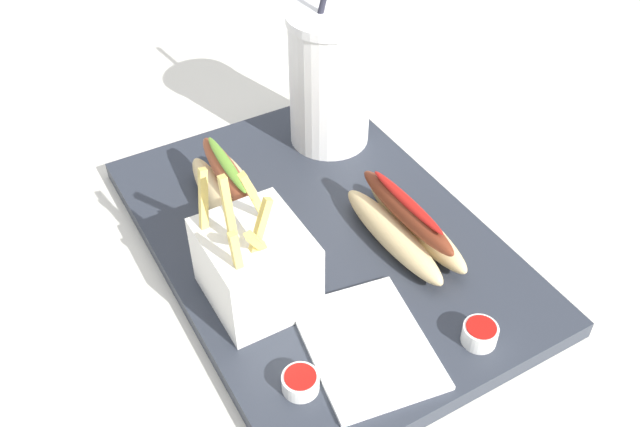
# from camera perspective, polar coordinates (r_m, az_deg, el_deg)

# --- Properties ---
(ground_plane) EXTENTS (2.40, 2.40, 0.02)m
(ground_plane) POSITION_cam_1_polar(r_m,az_deg,el_deg) (0.77, 0.00, -3.30)
(ground_plane) COLOR silver
(food_tray) EXTENTS (0.47, 0.33, 0.02)m
(food_tray) POSITION_cam_1_polar(r_m,az_deg,el_deg) (0.76, 0.00, -2.24)
(food_tray) COLOR #2D333D
(food_tray) RESTS_ON ground_plane
(soda_cup) EXTENTS (0.10, 0.10, 0.25)m
(soda_cup) POSITION_cam_1_polar(r_m,az_deg,el_deg) (0.84, 0.83, 10.93)
(soda_cup) COLOR white
(soda_cup) RESTS_ON food_tray
(fries_basket) EXTENTS (0.10, 0.09, 0.15)m
(fries_basket) POSITION_cam_1_polar(r_m,az_deg,el_deg) (0.66, -5.32, -4.20)
(fries_basket) COLOR white
(fries_basket) RESTS_ON food_tray
(hot_dog_1) EXTENTS (0.16, 0.06, 0.07)m
(hot_dog_1) POSITION_cam_1_polar(r_m,az_deg,el_deg) (0.77, -7.42, 1.88)
(hot_dog_1) COLOR #E5C689
(hot_dog_1) RESTS_ON food_tray
(hot_dog_2) EXTENTS (0.17, 0.07, 0.06)m
(hot_dog_2) POSITION_cam_1_polar(r_m,az_deg,el_deg) (0.73, 6.96, -0.95)
(hot_dog_2) COLOR #E5C689
(hot_dog_2) RESTS_ON food_tray
(ketchup_cup_1) EXTENTS (0.03, 0.03, 0.02)m
(ketchup_cup_1) POSITION_cam_1_polar(r_m,az_deg,el_deg) (0.66, 12.97, -9.53)
(ketchup_cup_1) COLOR white
(ketchup_cup_1) RESTS_ON food_tray
(ketchup_cup_2) EXTENTS (0.03, 0.03, 0.02)m
(ketchup_cup_2) POSITION_cam_1_polar(r_m,az_deg,el_deg) (0.62, -1.61, -13.60)
(ketchup_cup_2) COLOR white
(ketchup_cup_2) RESTS_ON food_tray
(napkin_stack) EXTENTS (0.15, 0.13, 0.01)m
(napkin_stack) POSITION_cam_1_polar(r_m,az_deg,el_deg) (0.65, 3.91, -10.72)
(napkin_stack) COLOR white
(napkin_stack) RESTS_ON food_tray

